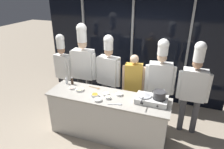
# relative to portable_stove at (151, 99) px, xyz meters

# --- Properties ---
(ground_plane) EXTENTS (24.00, 24.00, 0.00)m
(ground_plane) POSITION_rel_portable_stove_xyz_m (-0.82, -0.08, -0.97)
(ground_plane) COLOR gray
(window_wall_back) EXTENTS (4.75, 0.09, 2.70)m
(window_wall_back) POSITION_rel_portable_stove_xyz_m (-0.82, 1.70, 0.38)
(window_wall_back) COLOR black
(window_wall_back) RESTS_ON ground_plane
(demo_counter) EXTENTS (2.38, 0.68, 0.91)m
(demo_counter) POSITION_rel_portable_stove_xyz_m (-0.82, -0.08, -0.51)
(demo_counter) COLOR beige
(demo_counter) RESTS_ON ground_plane
(portable_stove) EXTENTS (0.57, 0.37, 0.11)m
(portable_stove) POSITION_rel_portable_stove_xyz_m (0.00, 0.00, 0.00)
(portable_stove) COLOR silver
(portable_stove) RESTS_ON demo_counter
(frying_pan) EXTENTS (0.27, 0.47, 0.04)m
(frying_pan) POSITION_rel_portable_stove_xyz_m (-0.13, -0.01, 0.08)
(frying_pan) COLOR #ADAFB5
(frying_pan) RESTS_ON portable_stove
(stock_pot) EXTENTS (0.25, 0.22, 0.13)m
(stock_pot) POSITION_rel_portable_stove_xyz_m (0.13, 0.00, 0.13)
(stock_pot) COLOR #333335
(stock_pot) RESTS_ON portable_stove
(squeeze_bottle_clear) EXTENTS (0.05, 0.05, 0.17)m
(squeeze_bottle_clear) POSITION_rel_portable_stove_xyz_m (-1.85, 0.13, 0.03)
(squeeze_bottle_clear) COLOR white
(squeeze_bottle_clear) RESTS_ON demo_counter
(squeeze_bottle_soy) EXTENTS (0.05, 0.05, 0.19)m
(squeeze_bottle_soy) POSITION_rel_portable_stove_xyz_m (-1.72, 0.15, 0.04)
(squeeze_bottle_soy) COLOR #332319
(squeeze_bottle_soy) RESTS_ON demo_counter
(prep_bowl_shrimp) EXTENTS (0.13, 0.13, 0.03)m
(prep_bowl_shrimp) POSITION_rel_portable_stove_xyz_m (-1.62, -0.04, -0.03)
(prep_bowl_shrimp) COLOR white
(prep_bowl_shrimp) RESTS_ON demo_counter
(prep_bowl_bean_sprouts) EXTENTS (0.15, 0.15, 0.04)m
(prep_bowl_bean_sprouts) POSITION_rel_portable_stove_xyz_m (-0.93, -0.29, -0.03)
(prep_bowl_bean_sprouts) COLOR white
(prep_bowl_bean_sprouts) RESTS_ON demo_counter
(prep_bowl_noodles) EXTENTS (0.10, 0.10, 0.05)m
(prep_bowl_noodles) POSITION_rel_portable_stove_xyz_m (-0.78, -0.16, -0.03)
(prep_bowl_noodles) COLOR white
(prep_bowl_noodles) RESTS_ON demo_counter
(prep_bowl_garlic) EXTENTS (0.13, 0.13, 0.05)m
(prep_bowl_garlic) POSITION_rel_portable_stove_xyz_m (-0.88, -0.04, -0.03)
(prep_bowl_garlic) COLOR white
(prep_bowl_garlic) RESTS_ON demo_counter
(prep_bowl_chicken) EXTENTS (0.14, 0.14, 0.04)m
(prep_bowl_chicken) POSITION_rel_portable_stove_xyz_m (-0.63, 0.04, -0.03)
(prep_bowl_chicken) COLOR white
(prep_bowl_chicken) RESTS_ON demo_counter
(prep_bowl_carrots) EXTENTS (0.15, 0.15, 0.06)m
(prep_bowl_carrots) POSITION_rel_portable_stove_xyz_m (-1.04, -0.17, -0.02)
(prep_bowl_carrots) COLOR white
(prep_bowl_carrots) RESTS_ON demo_counter
(prep_bowl_ginger) EXTENTS (0.17, 0.17, 0.04)m
(prep_bowl_ginger) POSITION_rel_portable_stove_xyz_m (-1.43, -0.05, -0.03)
(prep_bowl_ginger) COLOR white
(prep_bowl_ginger) RESTS_ON demo_counter
(serving_spoon_slotted) EXTENTS (0.26, 0.07, 0.02)m
(serving_spoon_slotted) POSITION_rel_portable_stove_xyz_m (-1.15, 0.15, -0.05)
(serving_spoon_slotted) COLOR olive
(serving_spoon_slotted) RESTS_ON demo_counter
(serving_spoon_solid) EXTENTS (0.25, 0.11, 0.02)m
(serving_spoon_solid) POSITION_rel_portable_stove_xyz_m (-0.54, -0.29, -0.05)
(serving_spoon_solid) COLOR #B2B5BA
(serving_spoon_solid) RESTS_ON demo_counter
(chef_head) EXTENTS (0.48, 0.25, 1.84)m
(chef_head) POSITION_rel_portable_stove_xyz_m (-2.28, 0.68, 0.12)
(chef_head) COLOR #232326
(chef_head) RESTS_ON ground_plane
(chef_sous) EXTENTS (0.63, 0.27, 2.12)m
(chef_sous) POSITION_rel_portable_stove_xyz_m (-1.70, 0.67, 0.23)
(chef_sous) COLOR #232326
(chef_sous) RESTS_ON ground_plane
(chef_line) EXTENTS (0.61, 0.31, 1.91)m
(chef_line) POSITION_rel_portable_stove_xyz_m (-1.09, 0.68, 0.12)
(chef_line) COLOR #4C4C51
(chef_line) RESTS_ON ground_plane
(person_guest) EXTENTS (0.47, 0.25, 1.57)m
(person_guest) POSITION_rel_portable_stove_xyz_m (-0.49, 0.60, -0.01)
(person_guest) COLOR #4C4C51
(person_guest) RESTS_ON ground_plane
(chef_pastry) EXTENTS (0.60, 0.29, 1.94)m
(chef_pastry) POSITION_rel_portable_stove_xyz_m (0.05, 0.62, 0.15)
(chef_pastry) COLOR #4C4C51
(chef_pastry) RESTS_ON ground_plane
(chef_apprentice) EXTENTS (0.61, 0.24, 1.95)m
(chef_apprentice) POSITION_rel_portable_stove_xyz_m (0.70, 0.61, 0.13)
(chef_apprentice) COLOR #4C4C51
(chef_apprentice) RESTS_ON ground_plane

